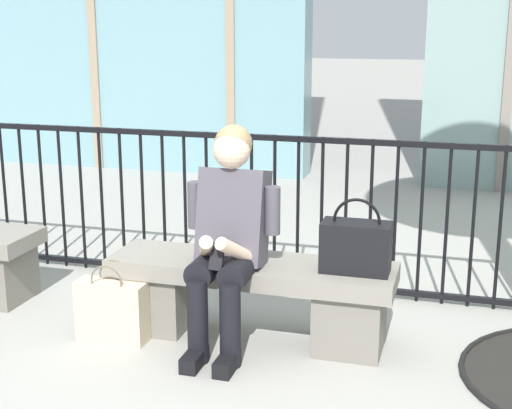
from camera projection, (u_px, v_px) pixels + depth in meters
ground_plane at (251, 336)px, 4.19m from camera, size 60.00×60.00×0.00m
stone_bench at (251, 291)px, 4.13m from camera, size 1.60×0.44×0.45m
seated_person_with_phone at (228, 232)px, 3.94m from camera, size 0.52×0.66×1.21m
handbag_on_bench at (356, 246)px, 3.89m from camera, size 0.36×0.19×0.40m
shopping_bag at (112, 310)px, 4.10m from camera, size 0.39×0.14×0.46m
plaza_railing at (286, 213)px, 4.82m from camera, size 8.03×0.04×1.03m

